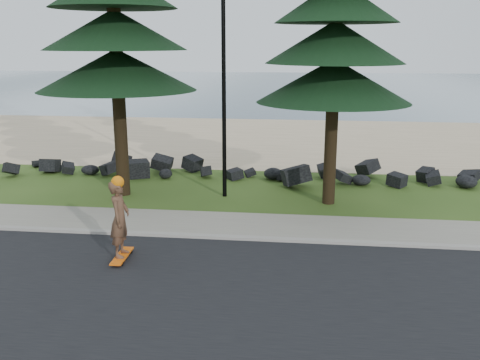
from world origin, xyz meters
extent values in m
plane|color=#2E4A17|center=(0.00, 0.00, 0.00)|extent=(160.00, 160.00, 0.00)
cube|color=black|center=(0.00, -4.50, 0.01)|extent=(160.00, 7.00, 0.02)
cube|color=#9D968D|center=(0.00, -0.90, 0.05)|extent=(160.00, 0.20, 0.10)
cube|color=gray|center=(0.00, 0.20, 0.04)|extent=(160.00, 2.00, 0.08)
cube|color=tan|center=(0.00, 14.50, 0.01)|extent=(160.00, 15.00, 0.01)
cube|color=#2F4A5B|center=(0.00, 51.00, 0.00)|extent=(160.00, 58.00, 0.01)
cylinder|color=black|center=(3.50, 2.80, 6.00)|extent=(0.40, 0.40, 12.00)
cylinder|color=black|center=(0.00, 3.20, 4.00)|extent=(0.14, 0.14, 8.00)
cube|color=orange|center=(-1.66, -2.59, 0.11)|extent=(0.31, 1.13, 0.04)
imported|color=brown|center=(-1.66, -2.59, 1.06)|extent=(0.47, 0.70, 1.87)
sphere|color=orange|center=(-1.66, -2.59, 1.96)|extent=(0.30, 0.30, 0.30)
camera|label=1|loc=(2.59, -14.22, 5.13)|focal=40.00mm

